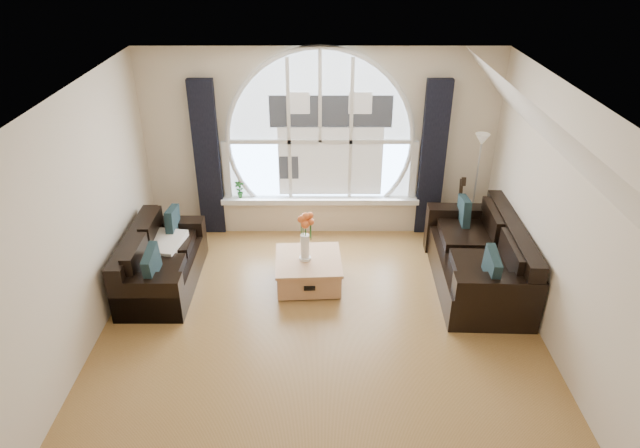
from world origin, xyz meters
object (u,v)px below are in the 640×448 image
Objects in this scene: coffee_chest at (308,270)px; potted_plant at (239,189)px; guitar at (458,209)px; vase_flowers at (305,232)px; floor_lamp at (475,188)px; sofa_left at (161,257)px; sofa_right at (477,258)px.

coffee_chest is 1.82m from potted_plant.
vase_flowers is at bearing -151.85° from guitar.
potted_plant is (-3.39, 0.21, -0.11)m from floor_lamp.
potted_plant reaches higher than sofa_left.
coffee_chest is at bearing -152.72° from floor_lamp.
floor_lamp is at bearing 24.31° from coffee_chest.
vase_flowers is 2.69m from floor_lamp.
potted_plant is at bearing 123.04° from coffee_chest.
guitar is 3.90× the size of potted_plant.
guitar is (-0.24, -0.12, -0.27)m from floor_lamp.
floor_lamp is (2.36, 1.21, 0.60)m from coffee_chest.
sofa_left is at bearing -179.47° from vase_flowers.
coffee_chest is (-2.13, 0.02, -0.20)m from sofa_right.
sofa_right is 1.87× the size of guitar.
potted_plant is at bearing 60.14° from sofa_left.
floor_lamp is 3.40m from potted_plant.
vase_flowers reaches higher than sofa_left.
vase_flowers is at bearing 173.22° from coffee_chest.
sofa_right is at bearing -0.14° from sofa_left.
coffee_chest is at bearing 0.39° from sofa_left.
guitar is at bearing 26.79° from vase_flowers.
potted_plant is at bearing 124.98° from vase_flowers.
sofa_left is at bearing 177.47° from coffee_chest.
sofa_right is at bearing -87.70° from guitar.
vase_flowers is 0.66× the size of guitar.
potted_plant is (-1.03, 1.42, 0.48)m from coffee_chest.
guitar is (3.97, 1.11, 0.13)m from sofa_left.
guitar reaches higher than potted_plant.
guitar is (2.16, 1.09, -0.22)m from vase_flowers.
sofa_right is 2.39× the size of coffee_chest.
floor_lamp reaches higher than vase_flowers.
guitar is at bearing 15.51° from sofa_left.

